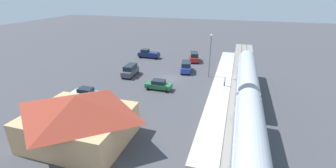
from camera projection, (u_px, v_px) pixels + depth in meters
ground_plane at (169, 78)px, 45.08m from camera, size 200.00×200.00×0.00m
railway_track at (244, 86)px, 41.29m from camera, size 4.80×70.00×0.30m
platform at (222, 83)px, 42.34m from camera, size 3.20×46.00×0.30m
passenger_train at (248, 103)px, 29.00m from camera, size 2.93×37.68×4.98m
station_building at (78, 118)px, 25.57m from camera, size 11.61×9.47×5.58m
pedestrian_on_platform at (225, 81)px, 40.52m from camera, size 0.36×0.36×1.71m
suv_red at (194, 57)px, 55.55m from camera, size 3.07×5.23×2.22m
suv_charcoal at (130, 70)px, 46.20m from camera, size 2.19×4.99×2.22m
suv_blue at (186, 66)px, 48.39m from camera, size 2.82×5.18×2.22m
sedan_white at (86, 93)px, 36.59m from camera, size 4.51×2.30×1.74m
pickup_navy at (148, 54)px, 58.42m from camera, size 5.47×2.63×2.14m
sedan_green at (159, 85)px, 39.82m from camera, size 4.54×2.35×1.74m
light_pole_near_platform at (210, 51)px, 43.82m from camera, size 0.44×0.44×8.47m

